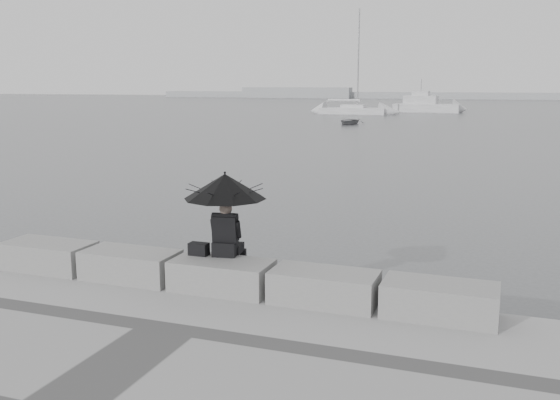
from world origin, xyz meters
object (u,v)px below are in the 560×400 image
at_px(seated_person, 225,193).
at_px(motor_cruiser, 427,106).
at_px(dinghy, 349,121).
at_px(sailboat_left, 353,110).

height_order(seated_person, motor_cruiser, motor_cruiser).
bearing_deg(dinghy, motor_cruiser, 90.81).
distance_m(seated_person, dinghy, 49.75).
bearing_deg(motor_cruiser, sailboat_left, -128.91).
xyz_separation_m(seated_person, dinghy, (-9.91, 48.72, -1.75)).
distance_m(motor_cruiser, dinghy, 28.65).
xyz_separation_m(seated_person, sailboat_left, (-14.21, 68.39, -1.51)).
bearing_deg(seated_person, motor_cruiser, 84.82).
relative_size(sailboat_left, dinghy, 3.86).
xyz_separation_m(sailboat_left, motor_cruiser, (8.02, 8.73, 0.38)).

